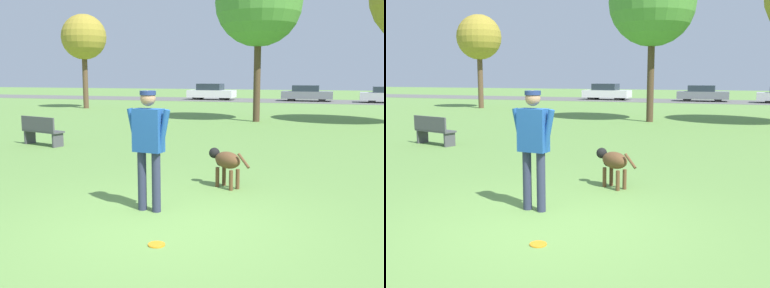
# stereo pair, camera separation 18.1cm
# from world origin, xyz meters

# --- Properties ---
(ground_plane) EXTENTS (120.00, 120.00, 0.00)m
(ground_plane) POSITION_xyz_m (0.00, 0.00, 0.00)
(ground_plane) COLOR #608C42
(far_road_strip) EXTENTS (120.00, 6.00, 0.01)m
(far_road_strip) POSITION_xyz_m (0.00, 31.04, 0.01)
(far_road_strip) COLOR #5B5B59
(far_road_strip) RESTS_ON ground_plane
(person) EXTENTS (0.71, 0.27, 1.78)m
(person) POSITION_xyz_m (-0.46, 0.54, 1.07)
(person) COLOR #2D334C
(person) RESTS_ON ground_plane
(dog) EXTENTS (0.90, 0.62, 0.69)m
(dog) POSITION_xyz_m (0.26, 2.27, 0.48)
(dog) COLOR brown
(dog) RESTS_ON ground_plane
(frisbee) EXTENTS (0.21, 0.21, 0.02)m
(frisbee) POSITION_xyz_m (0.18, -0.71, 0.01)
(frisbee) COLOR orange
(frisbee) RESTS_ON ground_plane
(tree_mid_center) EXTENTS (3.69, 3.69, 6.90)m
(tree_mid_center) POSITION_xyz_m (-1.36, 14.11, 5.04)
(tree_mid_center) COLOR #4C3826
(tree_mid_center) RESTS_ON ground_plane
(tree_far_left) EXTENTS (2.71, 2.71, 5.67)m
(tree_far_left) POSITION_xyz_m (-12.85, 18.91, 4.27)
(tree_far_left) COLOR brown
(tree_far_left) RESTS_ON ground_plane
(parked_car_white) EXTENTS (3.91, 1.81, 1.35)m
(parked_car_white) POSITION_xyz_m (-8.23, 30.84, 0.65)
(parked_car_white) COLOR white
(parked_car_white) RESTS_ON ground_plane
(parked_car_grey) EXTENTS (3.92, 1.90, 1.25)m
(parked_car_grey) POSITION_xyz_m (-0.49, 31.19, 0.62)
(parked_car_grey) COLOR slate
(parked_car_grey) RESTS_ON ground_plane
(park_bench) EXTENTS (1.46, 0.76, 0.84)m
(park_bench) POSITION_xyz_m (-5.97, 5.35, 0.45)
(park_bench) COLOR #47474C
(park_bench) RESTS_ON ground_plane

